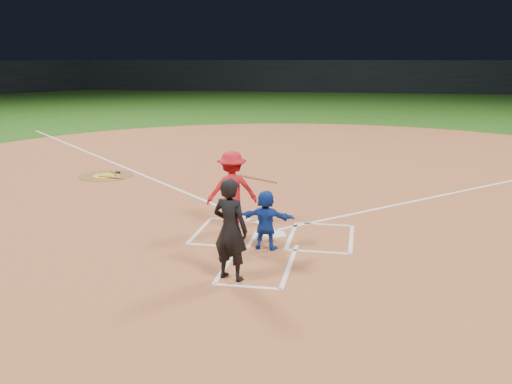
% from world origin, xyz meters
% --- Properties ---
extents(ground, '(120.00, 120.00, 0.00)m').
position_xyz_m(ground, '(0.00, 0.00, 0.00)').
color(ground, '#1B4711').
rests_on(ground, ground).
extents(home_plate_dirt, '(28.00, 28.00, 0.01)m').
position_xyz_m(home_plate_dirt, '(0.00, 6.00, 0.01)').
color(home_plate_dirt, '#985332').
rests_on(home_plate_dirt, ground).
extents(stadium_wall_far, '(80.00, 1.20, 3.20)m').
position_xyz_m(stadium_wall_far, '(0.00, 48.00, 1.60)').
color(stadium_wall_far, black).
rests_on(stadium_wall_far, ground).
extents(home_plate, '(0.60, 0.60, 0.02)m').
position_xyz_m(home_plate, '(0.00, 0.00, 0.02)').
color(home_plate, white).
rests_on(home_plate, home_plate_dirt).
extents(on_deck_circle, '(1.70, 1.70, 0.01)m').
position_xyz_m(on_deck_circle, '(-6.00, 4.90, 0.02)').
color(on_deck_circle, brown).
rests_on(on_deck_circle, home_plate_dirt).
extents(on_deck_logo, '(0.80, 0.80, 0.00)m').
position_xyz_m(on_deck_logo, '(-6.00, 4.90, 0.02)').
color(on_deck_logo, gold).
rests_on(on_deck_logo, on_deck_circle).
extents(on_deck_bat_a, '(0.52, 0.73, 0.06)m').
position_xyz_m(on_deck_bat_a, '(-5.85, 5.15, 0.05)').
color(on_deck_bat_a, olive).
rests_on(on_deck_bat_a, on_deck_circle).
extents(on_deck_bat_c, '(0.83, 0.24, 0.06)m').
position_xyz_m(on_deck_bat_c, '(-5.70, 4.60, 0.05)').
color(on_deck_bat_c, '#A77D3D').
rests_on(on_deck_bat_c, on_deck_circle).
extents(bat_weight_donut, '(0.19, 0.19, 0.05)m').
position_xyz_m(bat_weight_donut, '(-5.80, 5.30, 0.05)').
color(bat_weight_donut, black).
rests_on(bat_weight_donut, on_deck_circle).
extents(catcher, '(1.09, 0.42, 1.16)m').
position_xyz_m(catcher, '(-0.02, -0.91, 0.59)').
color(catcher, '#1335A2').
rests_on(catcher, home_plate_dirt).
extents(umpire, '(0.72, 0.59, 1.71)m').
position_xyz_m(umpire, '(-0.33, -2.51, 0.87)').
color(umpire, black).
rests_on(umpire, home_plate_dirt).
extents(chalk_markings, '(28.35, 17.32, 0.01)m').
position_xyz_m(chalk_markings, '(0.00, 5.29, 0.01)').
color(chalk_markings, white).
rests_on(chalk_markings, home_plate_dirt).
extents(batter_at_plate, '(1.58, 0.95, 1.67)m').
position_xyz_m(batter_at_plate, '(-0.95, 0.30, 0.85)').
color(batter_at_plate, red).
rests_on(batter_at_plate, home_plate_dirt).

